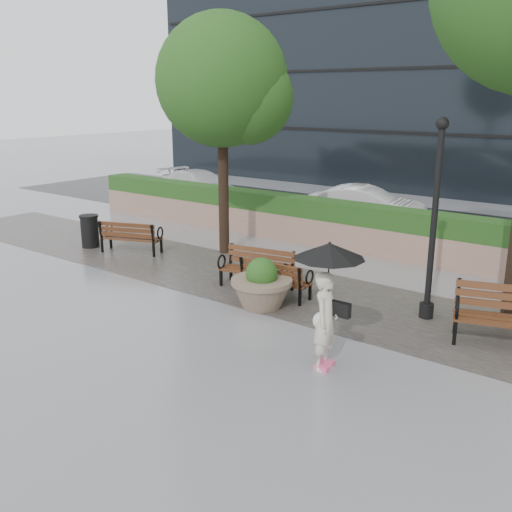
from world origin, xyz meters
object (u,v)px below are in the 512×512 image
Objects in this scene: trash_bin at (90,232)px; pedestrian at (327,294)px; bench_2 at (275,286)px; bench_0 at (131,243)px; lamppost at (433,234)px; car_right at (365,206)px; bench_1 at (256,277)px; planter_left at (262,288)px; bench_3 at (511,330)px; car_left at (200,186)px.

pedestrian is at bearing -14.89° from trash_bin.
bench_0 is at bearing -8.53° from bench_2.
trash_bin is (-1.44, -0.30, 0.18)m from bench_0.
bench_2 is at bearing -165.30° from lamppost.
trash_bin is 9.03m from car_right.
planter_left is (0.82, -0.90, 0.15)m from bench_1.
car_right is at bearing 114.12° from bench_3.
car_left reaches higher than bench_2.
bench_2 is 6.78m from trash_bin.
pedestrian reaches higher than bench_3.
bench_0 is at bearing -178.12° from lamppost.
planter_left is 3.02m from pedestrian.
bench_3 is at bearing -48.63° from pedestrian.
bench_3 reaches higher than bench_2.
trash_bin is at bearing -149.31° from car_left.
trash_bin is at bearing -8.38° from bench_0.
bench_2 is 0.77× the size of pedestrian.
planter_left is (0.14, -0.70, 0.17)m from bench_2.
car_left is (-14.09, 7.30, 0.32)m from bench_3.
trash_bin is at bearing 65.97° from pedestrian.
car_right is at bearing 125.02° from lamppost.
trash_bin is (-11.56, -0.18, 0.14)m from bench_3.
bench_0 is 5.62m from planter_left.
bench_1 is at bearing 132.22° from planter_left.
car_right is at bearing -137.01° from bench_0.
lamppost is (3.10, 0.81, 1.46)m from bench_2.
trash_bin is 0.22× the size of car_right.
car_right reaches higher than bench_0.
lamppost reaches higher than bench_1.
bench_2 is 0.73m from planter_left.
bench_1 is 1.96× the size of trash_bin.
car_left is at bearing 138.35° from planter_left.
lamppost is at bearing -168.07° from bench_2.
bench_3 is 0.52× the size of car_right.
bench_0 is at bearing 167.31° from planter_left.
car_right is (5.04, 7.48, 0.21)m from trash_bin.
bench_1 is 1.38× the size of planter_left.
trash_bin is 9.98m from lamppost.
trash_bin is 0.43× the size of pedestrian.
bench_1 is 5.47m from bench_3.
lamppost reaches higher than car_right.
planter_left is 0.32× the size of car_right.
car_left is at bearing 150.95° from lamppost.
planter_left is at bearing 98.40° from bench_2.
car_right is (7.57, 0.01, 0.03)m from car_left.
trash_bin is (-6.10, 0.03, 0.18)m from bench_1.
planter_left is at bearing -7.65° from trash_bin.
bench_1 is at bearing -119.01° from car_left.
planter_left is 1.42× the size of trash_bin.
car_right is at bearing 14.28° from pedestrian.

